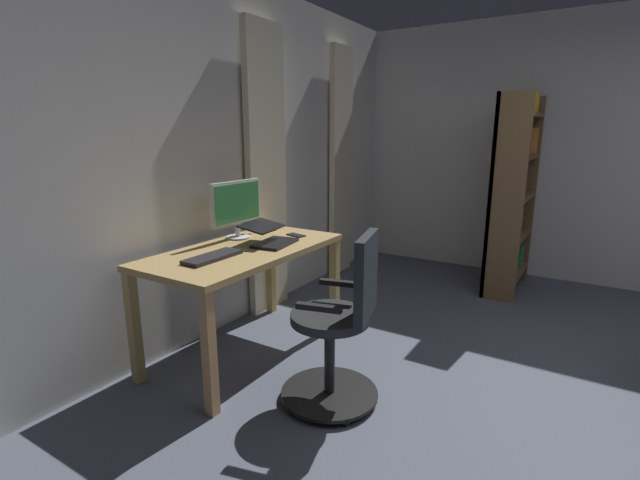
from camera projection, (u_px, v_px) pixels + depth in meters
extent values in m
cube|color=silver|center=(216.00, 158.00, 3.38)|extent=(5.40, 0.10, 2.64)
cube|color=beige|center=(341.00, 164.00, 4.77)|extent=(0.37, 0.06, 2.35)
cube|color=beige|center=(266.00, 173.00, 3.73)|extent=(0.46, 0.06, 2.35)
cube|color=tan|center=(245.00, 251.00, 3.02)|extent=(1.41, 0.71, 0.04)
cube|color=tan|center=(335.00, 284.00, 3.50)|extent=(0.06, 0.06, 0.71)
cube|color=tan|center=(209.00, 354.00, 2.40)|extent=(0.06, 0.06, 0.71)
cube|color=tan|center=(271.00, 272.00, 3.82)|extent=(0.06, 0.06, 0.71)
cube|color=tan|center=(134.00, 328.00, 2.72)|extent=(0.06, 0.06, 0.71)
cylinder|color=black|center=(329.00, 393.00, 2.61)|extent=(0.56, 0.56, 0.02)
sphere|color=black|center=(341.00, 373.00, 2.85)|extent=(0.05, 0.05, 0.05)
sphere|color=black|center=(295.00, 381.00, 2.76)|extent=(0.05, 0.05, 0.05)
sphere|color=black|center=(292.00, 411.00, 2.46)|extent=(0.05, 0.05, 0.05)
sphere|color=black|center=(346.00, 421.00, 2.37)|extent=(0.05, 0.05, 0.05)
sphere|color=black|center=(374.00, 395.00, 2.61)|extent=(0.05, 0.05, 0.05)
cylinder|color=black|center=(330.00, 358.00, 2.56)|extent=(0.06, 0.06, 0.44)
cylinder|color=#242628|center=(330.00, 317.00, 2.50)|extent=(0.53, 0.53, 0.05)
cube|color=#22282D|center=(366.00, 277.00, 2.38)|extent=(0.37, 0.14, 0.46)
cube|color=black|center=(319.00, 308.00, 2.28)|extent=(0.10, 0.24, 0.03)
cube|color=black|center=(339.00, 283.00, 2.65)|extent=(0.10, 0.24, 0.03)
cylinder|color=white|center=(238.00, 237.00, 3.29)|extent=(0.18, 0.18, 0.01)
cylinder|color=white|center=(238.00, 230.00, 3.28)|extent=(0.04, 0.04, 0.10)
cube|color=white|center=(236.00, 202.00, 3.24)|extent=(0.49, 0.03, 0.31)
cube|color=#3D9951|center=(238.00, 203.00, 3.23)|extent=(0.45, 0.01, 0.27)
cube|color=#232328|center=(213.00, 257.00, 2.75)|extent=(0.39, 0.14, 0.02)
cube|color=black|center=(275.00, 243.00, 3.10)|extent=(0.36, 0.25, 0.02)
cube|color=black|center=(261.00, 226.00, 3.11)|extent=(0.35, 0.25, 0.05)
cube|color=#232328|center=(296.00, 235.00, 3.36)|extent=(0.10, 0.16, 0.01)
cube|color=#333338|center=(267.00, 229.00, 3.56)|extent=(0.10, 0.16, 0.01)
cube|color=brown|center=(520.00, 191.00, 4.56)|extent=(0.04, 0.30, 1.84)
cube|color=brown|center=(506.00, 201.00, 3.94)|extent=(0.04, 0.30, 1.84)
cube|color=brown|center=(498.00, 195.00, 4.32)|extent=(0.79, 0.04, 1.84)
cube|color=brown|center=(506.00, 270.00, 4.42)|extent=(0.71, 0.30, 0.04)
cube|color=brown|center=(509.00, 234.00, 4.34)|extent=(0.71, 0.30, 0.04)
cube|color=brown|center=(513.00, 196.00, 4.25)|extent=(0.71, 0.30, 0.04)
cube|color=brown|center=(517.00, 156.00, 4.17)|extent=(0.71, 0.30, 0.04)
cube|color=brown|center=(521.00, 115.00, 4.08)|extent=(0.71, 0.30, 0.04)
cube|color=#2F985B|center=(509.00, 255.00, 4.50)|extent=(0.07, 0.25, 0.22)
cube|color=red|center=(510.00, 225.00, 4.29)|extent=(0.06, 0.22, 0.16)
cube|color=red|center=(510.00, 187.00, 4.05)|extent=(0.05, 0.24, 0.17)
cube|color=orange|center=(522.00, 141.00, 4.32)|extent=(0.03, 0.26, 0.24)
cube|color=gold|center=(525.00, 103.00, 4.17)|extent=(0.06, 0.24, 0.18)
cube|color=purple|center=(503.00, 262.00, 4.23)|extent=(0.07, 0.23, 0.23)
cube|color=#89479D|center=(507.00, 225.00, 4.18)|extent=(0.06, 0.22, 0.19)
cube|color=#9F4FA7|center=(512.00, 185.00, 4.11)|extent=(0.05, 0.21, 0.20)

